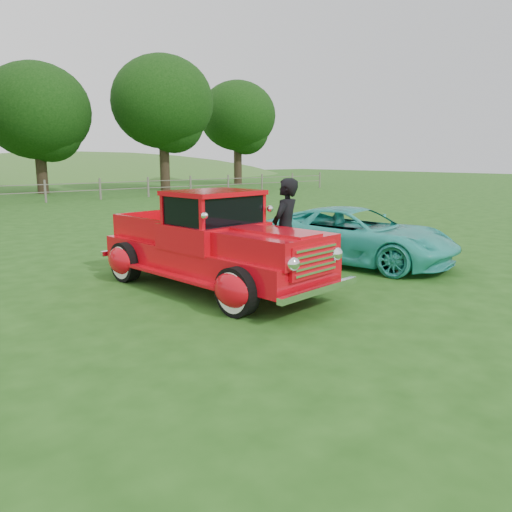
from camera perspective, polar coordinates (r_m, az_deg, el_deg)
ground at (r=7.96m, az=4.47°, el=-6.00°), size 140.00×140.00×0.00m
tree_near_east at (r=36.06m, az=-23.77°, el=14.90°), size 6.80×6.80×8.33m
tree_mid_east at (r=37.45m, az=-10.64°, el=16.88°), size 7.20×7.20×9.44m
tree_far_east at (r=44.88m, az=-2.13°, el=15.68°), size 6.60×6.60×8.86m
red_pickup at (r=9.01m, az=-5.04°, el=1.24°), size 2.61×5.14×1.78m
teal_sedan at (r=11.45m, az=11.25°, el=2.32°), size 3.11×4.86×1.25m
man at (r=9.57m, az=3.37°, el=2.99°), size 0.84×0.70×1.97m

